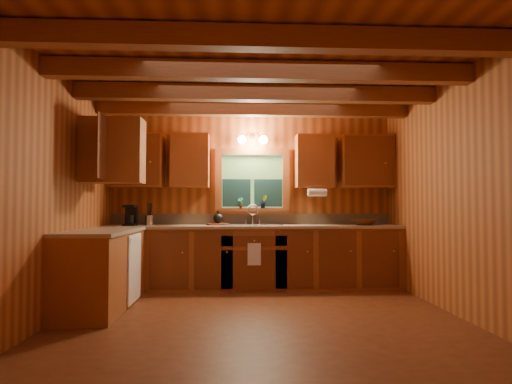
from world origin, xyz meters
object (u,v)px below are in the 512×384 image
object	(u,v)px
sink	(253,228)
coffee_maker	(131,215)
wicker_basket	(364,222)
cutting_board	(218,224)

from	to	relation	value
sink	coffee_maker	distance (m)	1.74
coffee_maker	wicker_basket	xyz separation A→B (m)	(3.33, -0.02, -0.10)
cutting_board	wicker_basket	size ratio (longest dim) A/B	0.87
coffee_maker	cutting_board	size ratio (longest dim) A/B	0.96
sink	cutting_board	bearing A→B (deg)	178.96
sink	wicker_basket	bearing A→B (deg)	-2.75
coffee_maker	wicker_basket	size ratio (longest dim) A/B	0.83
sink	coffee_maker	size ratio (longest dim) A/B	2.81
sink	coffee_maker	bearing A→B (deg)	-178.12
sink	cutting_board	xyz separation A→B (m)	(-0.50, 0.01, 0.06)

